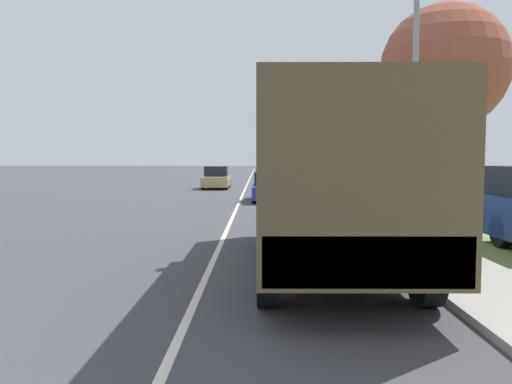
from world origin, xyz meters
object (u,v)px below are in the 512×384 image
military_truck (325,176)px  car_nearest_ahead (270,188)px  car_second_ahead (217,178)px  lamp_post (407,59)px

military_truck → car_nearest_ahead: 15.03m
car_nearest_ahead → military_truck: bearing=-87.3°
car_second_ahead → lamp_post: size_ratio=0.55×
car_second_ahead → car_nearest_ahead: bearing=-70.6°
lamp_post → car_second_ahead: bearing=106.7°
military_truck → car_second_ahead: (-4.16, 24.78, -1.07)m
car_nearest_ahead → lamp_post: (3.08, -11.97, 3.87)m
military_truck → car_second_ahead: military_truck is taller
car_nearest_ahead → lamp_post: lamp_post is taller
car_second_ahead → lamp_post: 23.05m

